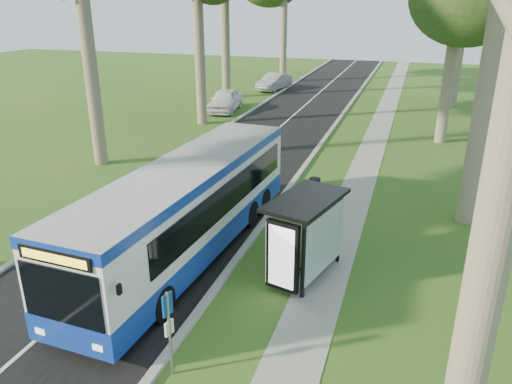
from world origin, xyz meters
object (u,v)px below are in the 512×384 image
bus (188,209)px  litter_bin (315,188)px  car_white (225,100)px  bus_shelter (307,227)px  bus_stop_sign (169,324)px  car_silver (274,82)px

bus → litter_bin: bearing=67.9°
bus → car_white: (-7.27, 22.18, -0.81)m
bus_shelter → car_white: bearing=131.6°
bus_stop_sign → litter_bin: size_ratio=2.47×
bus_shelter → car_silver: size_ratio=0.71×
litter_bin → bus_stop_sign: bearing=-94.4°
bus → car_white: bus is taller
bus_stop_sign → car_silver: size_ratio=0.47×
bus → litter_bin: bus is taller
bus_shelter → bus: bearing=-172.3°
bus_stop_sign → car_silver: 39.01m
bus → bus_shelter: size_ratio=3.64×
car_white → litter_bin: bearing=-63.8°
bus → bus_stop_sign: bearing=-65.7°
car_silver → bus_stop_sign: bearing=-66.0°
bus_shelter → car_white: bus_shelter is taller
bus → bus_stop_sign: (2.12, -5.55, -0.25)m
bus_stop_sign → car_white: bus_stop_sign is taller
litter_bin → car_white: (-10.32, 15.78, 0.39)m
bus_stop_sign → litter_bin: 12.02m
bus_stop_sign → bus_shelter: bearing=82.3°
bus_shelter → litter_bin: 7.15m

